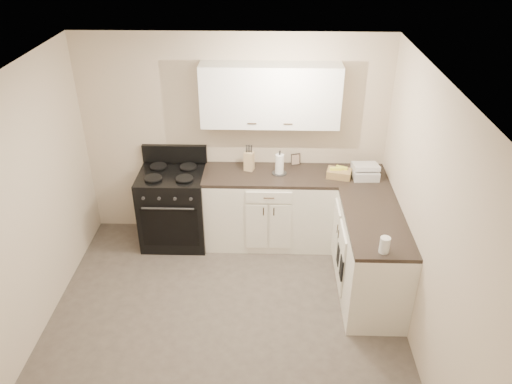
{
  "coord_description": "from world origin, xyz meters",
  "views": [
    {
      "loc": [
        0.42,
        -3.66,
        3.67
      ],
      "look_at": [
        0.29,
        0.85,
        1.07
      ],
      "focal_mm": 35.0,
      "sensor_mm": 36.0,
      "label": 1
    }
  ],
  "objects_px": {
    "stove": "(175,208)",
    "knife_block": "(249,161)",
    "countertop_grill": "(365,173)",
    "wicker_basket": "(339,173)",
    "paper_towel": "(280,164)"
  },
  "relations": [
    {
      "from": "paper_towel",
      "to": "stove",
      "type": "bearing_deg",
      "value": -178.36
    },
    {
      "from": "stove",
      "to": "paper_towel",
      "type": "relative_size",
      "value": 3.91
    },
    {
      "from": "paper_towel",
      "to": "countertop_grill",
      "type": "relative_size",
      "value": 0.84
    },
    {
      "from": "stove",
      "to": "knife_block",
      "type": "height_order",
      "value": "knife_block"
    },
    {
      "from": "countertop_grill",
      "to": "stove",
      "type": "bearing_deg",
      "value": 176.91
    },
    {
      "from": "stove",
      "to": "paper_towel",
      "type": "bearing_deg",
      "value": 1.64
    },
    {
      "from": "wicker_basket",
      "to": "countertop_grill",
      "type": "xyz_separation_m",
      "value": [
        0.3,
        0.01,
        0.01
      ]
    },
    {
      "from": "knife_block",
      "to": "wicker_basket",
      "type": "bearing_deg",
      "value": 9.71
    },
    {
      "from": "stove",
      "to": "knife_block",
      "type": "distance_m",
      "value": 1.09
    },
    {
      "from": "stove",
      "to": "wicker_basket",
      "type": "relative_size",
      "value": 3.5
    },
    {
      "from": "knife_block",
      "to": "paper_towel",
      "type": "xyz_separation_m",
      "value": [
        0.36,
        -0.08,
        0.01
      ]
    },
    {
      "from": "stove",
      "to": "countertop_grill",
      "type": "xyz_separation_m",
      "value": [
        2.25,
        -0.02,
        0.53
      ]
    },
    {
      "from": "knife_block",
      "to": "countertop_grill",
      "type": "relative_size",
      "value": 0.8
    },
    {
      "from": "stove",
      "to": "wicker_basket",
      "type": "distance_m",
      "value": 2.02
    },
    {
      "from": "stove",
      "to": "countertop_grill",
      "type": "relative_size",
      "value": 3.28
    }
  ]
}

